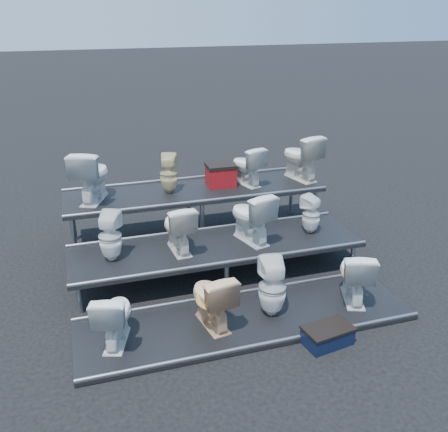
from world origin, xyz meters
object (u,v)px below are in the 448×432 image
object	(u,v)px
toilet_1	(212,298)
toilet_11	(301,157)
toilet_10	(247,165)
toilet_4	(110,236)
red_crate	(221,176)
toilet_2	(272,287)
toilet_9	(169,174)
toilet_3	(355,274)
toilet_5	(178,227)
toilet_8	(91,175)
step_stool	(327,336)
toilet_7	(311,214)
toilet_6	(251,216)
toilet_0	(114,316)

from	to	relation	value
toilet_1	toilet_11	size ratio (longest dim) A/B	0.92
toilet_10	toilet_4	bearing A→B (deg)	11.12
toilet_4	red_crate	bearing A→B (deg)	-122.68
toilet_11	red_crate	bearing A→B (deg)	-16.91
toilet_2	toilet_9	bearing A→B (deg)	-65.92
toilet_2	toilet_3	distance (m)	1.16
toilet_1	red_crate	xyz separation A→B (m)	(0.92, 2.66, 0.59)
toilet_5	toilet_8	world-z (taller)	toilet_8
toilet_1	toilet_8	distance (m)	2.97
toilet_4	toilet_9	size ratio (longest dim) A/B	1.09
toilet_2	step_stool	size ratio (longest dim) A/B	1.39
toilet_10	step_stool	world-z (taller)	toilet_10
toilet_7	toilet_5	bearing A→B (deg)	-23.30
toilet_3	toilet_8	bearing A→B (deg)	-20.06
toilet_4	toilet_5	xyz separation A→B (m)	(0.93, 0.00, 0.01)
toilet_6	toilet_11	bearing A→B (deg)	-152.32
toilet_3	toilet_9	world-z (taller)	toilet_9
toilet_8	toilet_9	size ratio (longest dim) A/B	1.29
toilet_0	toilet_6	xyz separation A→B (m)	(2.12, 1.30, 0.44)
toilet_10	step_stool	size ratio (longest dim) A/B	1.21
toilet_1	step_stool	world-z (taller)	toilet_1
toilet_1	toilet_9	size ratio (longest dim) A/B	1.17
toilet_4	step_stool	distance (m)	3.10
toilet_7	toilet_11	distance (m)	1.45
toilet_10	step_stool	xyz separation A→B (m)	(-0.14, -3.29, -1.09)
toilet_1	step_stool	size ratio (longest dim) A/B	1.34
toilet_7	toilet_4	bearing A→B (deg)	-23.30
step_stool	toilet_9	bearing A→B (deg)	100.65
toilet_5	toilet_3	bearing A→B (deg)	143.59
toilet_4	step_stool	bearing A→B (deg)	161.27
toilet_6	toilet_11	xyz separation A→B (m)	(1.38, 1.30, 0.41)
toilet_10	red_crate	world-z (taller)	toilet_10
toilet_1	toilet_7	world-z (taller)	toilet_7
toilet_4	toilet_9	distance (m)	1.73
toilet_1	step_stool	distance (m)	1.43
toilet_2	toilet_3	size ratio (longest dim) A/B	1.04
toilet_4	toilet_0	bearing A→B (deg)	107.80
toilet_7	red_crate	distance (m)	1.72
toilet_6	toilet_10	distance (m)	1.40
toilet_10	toilet_8	bearing A→B (deg)	-17.27
toilet_3	toilet_10	xyz separation A→B (m)	(-0.59, 2.60, 0.76)
toilet_0	toilet_10	world-z (taller)	toilet_10
toilet_0	toilet_7	distance (m)	3.37
toilet_7	toilet_8	size ratio (longest dim) A/B	0.73
toilet_7	step_stool	size ratio (longest dim) A/B	1.08
toilet_10	red_crate	distance (m)	0.47
toilet_3	toilet_8	xyz separation A→B (m)	(-3.12, 2.60, 0.84)
toilet_2	toilet_6	world-z (taller)	toilet_6
toilet_0	toilet_11	xyz separation A→B (m)	(3.50, 2.60, 0.85)
toilet_11	toilet_6	bearing A→B (deg)	28.99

